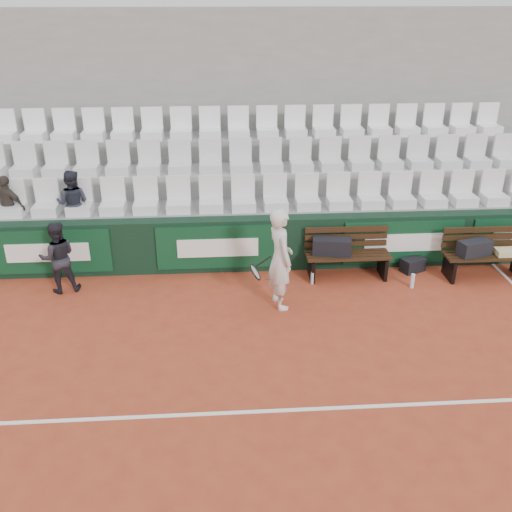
{
  "coord_description": "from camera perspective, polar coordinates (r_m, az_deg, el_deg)",
  "views": [
    {
      "loc": [
        -0.15,
        -5.54,
        4.75
      ],
      "look_at": [
        0.39,
        2.4,
        1.0
      ],
      "focal_mm": 40.0,
      "sensor_mm": 36.0,
      "label": 1
    }
  ],
  "objects": [
    {
      "name": "seat_row_mid",
      "position": [
        11.34,
        -3.05,
        9.94
      ],
      "size": [
        11.9,
        0.44,
        0.63
      ],
      "primitive_type": "cube",
      "color": "silver",
      "rests_on": "grandstand_tier_mid"
    },
    {
      "name": "bench_right",
      "position": [
        11.04,
        21.89,
        -0.91
      ],
      "size": [
        1.5,
        0.56,
        0.45
      ],
      "primitive_type": "cube",
      "color": "black",
      "rests_on": "ground"
    },
    {
      "name": "seat_row_back",
      "position": [
        12.16,
        -3.2,
        13.17
      ],
      "size": [
        11.9,
        0.44,
        0.63
      ],
      "primitive_type": "cube",
      "color": "white",
      "rests_on": "grandstand_tier_back"
    },
    {
      "name": "sports_bag_right",
      "position": [
        10.79,
        21.01,
        0.76
      ],
      "size": [
        0.63,
        0.42,
        0.27
      ],
      "primitive_type": "cube",
      "rotation": [
        0.0,
        0.0,
        0.29
      ],
      "color": "black",
      "rests_on": "bench_right"
    },
    {
      "name": "sports_bag_left",
      "position": [
        10.2,
        7.57,
        0.96
      ],
      "size": [
        0.71,
        0.4,
        0.29
      ],
      "primitive_type": "cube",
      "rotation": [
        0.0,
        0.0,
        -0.17
      ],
      "color": "black",
      "rests_on": "bench_left"
    },
    {
      "name": "ground",
      "position": [
        7.3,
        -1.85,
        -15.4
      ],
      "size": [
        80.0,
        80.0,
        0.0
      ],
      "primitive_type": "plane",
      "color": "#A33D24",
      "rests_on": "ground"
    },
    {
      "name": "seat_row_front",
      "position": [
        10.56,
        -2.9,
        6.23
      ],
      "size": [
        11.9,
        0.44,
        0.63
      ],
      "primitive_type": "cube",
      "color": "silver",
      "rests_on": "grandstand_tier_front"
    },
    {
      "name": "back_barrier",
      "position": [
        10.44,
        -2.37,
        1.19
      ],
      "size": [
        18.0,
        0.34,
        1.0
      ],
      "color": "black",
      "rests_on": "ground"
    },
    {
      "name": "spectator_b",
      "position": [
        11.2,
        -23.87,
        6.67
      ],
      "size": [
        0.75,
        0.52,
        1.18
      ],
      "primitive_type": "imported",
      "rotation": [
        0.0,
        0.0,
        2.76
      ],
      "color": "#36302B",
      "rests_on": "grandstand_tier_front"
    },
    {
      "name": "towel",
      "position": [
        11.05,
        23.72,
        0.36
      ],
      "size": [
        0.37,
        0.27,
        0.1
      ],
      "primitive_type": "cube",
      "rotation": [
        0.0,
        0.0,
        -0.03
      ],
      "color": "#C5BE7F",
      "rests_on": "bench_right"
    },
    {
      "name": "ball_kid",
      "position": [
        10.17,
        -19.19,
        -0.13
      ],
      "size": [
        0.72,
        0.62,
        1.26
      ],
      "primitive_type": "imported",
      "rotation": [
        0.0,
        0.0,
        3.41
      ],
      "color": "black",
      "rests_on": "ground"
    },
    {
      "name": "water_bottle_far",
      "position": [
        10.3,
        15.37,
        -2.41
      ],
      "size": [
        0.07,
        0.07,
        0.26
      ],
      "primitive_type": "cylinder",
      "color": "silver",
      "rests_on": "ground"
    },
    {
      "name": "court_baseline",
      "position": [
        7.3,
        -1.85,
        -15.37
      ],
      "size": [
        18.0,
        0.06,
        0.01
      ],
      "primitive_type": "cube",
      "color": "white",
      "rests_on": "ground"
    },
    {
      "name": "water_bottle_near",
      "position": [
        10.11,
        5.66,
        -2.21
      ],
      "size": [
        0.06,
        0.06,
        0.22
      ],
      "primitive_type": "cylinder",
      "color": "silver",
      "rests_on": "ground"
    },
    {
      "name": "grandstand_tier_front",
      "position": [
        11.02,
        -2.82,
        2.52
      ],
      "size": [
        18.0,
        0.95,
        1.0
      ],
      "primitive_type": "cube",
      "color": "gray",
      "rests_on": "ground"
    },
    {
      "name": "bench_left",
      "position": [
        10.38,
        9.1,
        -0.95
      ],
      "size": [
        1.5,
        0.56,
        0.45
      ],
      "primitive_type": "cube",
      "color": "#351E10",
      "rests_on": "ground"
    },
    {
      "name": "spectator_c",
      "position": [
        10.85,
        -18.15,
        7.25
      ],
      "size": [
        0.66,
        0.54,
        1.26
      ],
      "primitive_type": "imported",
      "rotation": [
        0.0,
        0.0,
        3.03
      ],
      "color": "#202430",
      "rests_on": "grandstand_tier_front"
    },
    {
      "name": "sports_bag_ground",
      "position": [
        10.89,
        15.4,
        -0.85
      ],
      "size": [
        0.49,
        0.41,
        0.26
      ],
      "primitive_type": "cube",
      "rotation": [
        0.0,
        0.0,
        0.43
      ],
      "color": "black",
      "rests_on": "ground"
    },
    {
      "name": "grandstand_tier_back",
      "position": [
        12.65,
        -3.07,
        7.72
      ],
      "size": [
        18.0,
        0.95,
        1.9
      ],
      "primitive_type": "cube",
      "color": "gray",
      "rests_on": "ground"
    },
    {
      "name": "grandstand_rear_wall",
      "position": [
        12.94,
        -3.26,
        13.84
      ],
      "size": [
        18.0,
        0.3,
        4.4
      ],
      "primitive_type": "cube",
      "color": "gray",
      "rests_on": "ground"
    },
    {
      "name": "tennis_player",
      "position": [
        9.07,
        2.41,
        -0.27
      ],
      "size": [
        0.77,
        0.7,
        1.7
      ],
      "color": "silver",
      "rests_on": "ground"
    },
    {
      "name": "grandstand_tier_mid",
      "position": [
        11.82,
        -2.96,
        5.3
      ],
      "size": [
        18.0,
        0.95,
        1.45
      ],
      "primitive_type": "cube",
      "color": "#979794",
      "rests_on": "ground"
    }
  ]
}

